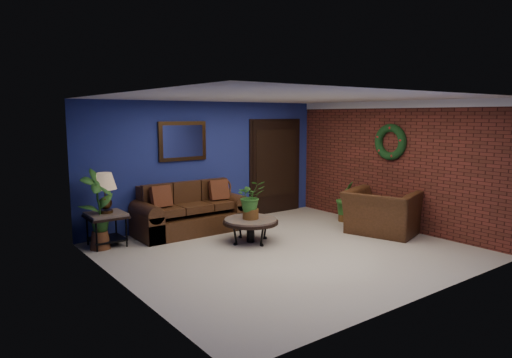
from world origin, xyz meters
TOP-DOWN VIEW (x-y plane):
  - floor at (0.00, 0.00)m, footprint 5.50×5.50m
  - wall_back at (0.00, 2.50)m, footprint 5.50×0.04m
  - wall_left at (-2.75, 0.00)m, footprint 0.04×5.00m
  - wall_right_brick at (2.75, 0.00)m, footprint 0.04×5.00m
  - ceiling at (0.00, 0.00)m, footprint 5.50×5.00m
  - crown_molding at (2.72, 0.00)m, footprint 0.03×5.00m
  - wall_mirror at (-0.60, 2.46)m, footprint 1.02×0.06m
  - closet_door at (1.75, 2.47)m, footprint 1.44×0.06m
  - wreath at (2.69, 0.05)m, footprint 0.16×0.72m
  - sofa at (-0.69, 2.08)m, footprint 2.12×0.91m
  - coffee_table at (-0.18, 0.78)m, footprint 0.98×0.98m
  - end_table at (-2.30, 2.05)m, footprint 0.63×0.63m
  - table_lamp at (-2.30, 2.05)m, footprint 0.40×0.40m
  - side_chair at (0.17, 2.12)m, footprint 0.43×0.43m
  - armchair at (2.15, -0.24)m, footprint 1.44×1.54m
  - coffee_plant at (-0.18, 0.78)m, footprint 0.59×0.55m
  - floor_plant at (2.35, 0.88)m, footprint 0.41×0.34m
  - tall_plant at (-2.45, 1.95)m, footprint 0.68×0.56m

SIDE VIEW (x-z plane):
  - floor at x=0.00m, z-range 0.00..0.00m
  - sofa at x=-0.69m, z-range -0.16..0.79m
  - coffee_table at x=-0.18m, z-range 0.15..0.57m
  - armchair at x=2.15m, z-range 0.00..0.82m
  - end_table at x=-2.30m, z-range 0.15..0.73m
  - floor_plant at x=2.35m, z-range 0.02..0.88m
  - side_chair at x=0.17m, z-range 0.06..1.00m
  - tall_plant at x=-2.45m, z-range 0.05..1.39m
  - coffee_plant at x=-0.18m, z-range 0.45..1.13m
  - table_lamp at x=-2.30m, z-range 0.68..1.34m
  - closet_door at x=1.75m, z-range -0.04..2.14m
  - wall_back at x=0.00m, z-range 0.00..2.50m
  - wall_left at x=-2.75m, z-range 0.00..2.50m
  - wall_right_brick at x=2.75m, z-range 0.00..2.50m
  - wreath at x=2.69m, z-range 1.34..2.06m
  - wall_mirror at x=-0.60m, z-range 1.33..2.10m
  - crown_molding at x=2.72m, z-range 2.36..2.50m
  - ceiling at x=0.00m, z-range 2.49..2.51m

